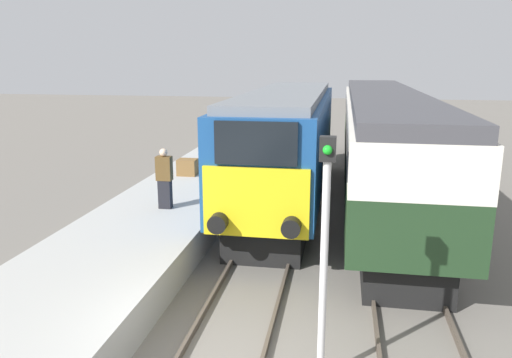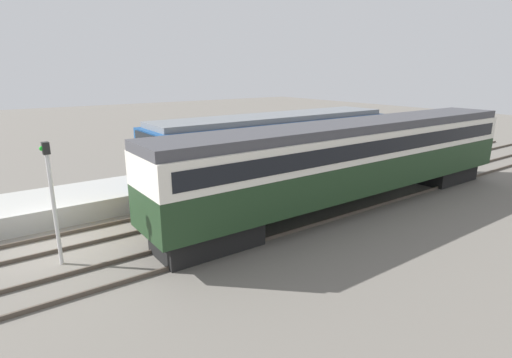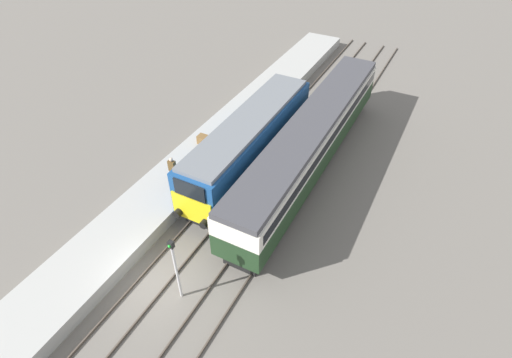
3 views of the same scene
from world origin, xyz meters
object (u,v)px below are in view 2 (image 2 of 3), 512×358
passenger_carriage (357,156)px  luggage_crate (236,160)px  person_on_platform (171,161)px  locomotive (275,152)px  signal_post (52,194)px

passenger_carriage → luggage_crate: 7.43m
passenger_carriage → luggage_crate: (-7.11, -1.78, -1.24)m
passenger_carriage → person_on_platform: size_ratio=11.16×
locomotive → person_on_platform: (-3.06, -4.03, -0.50)m
locomotive → luggage_crate: locomotive is taller
locomotive → person_on_platform: 5.09m
locomotive → passenger_carriage: 3.91m
signal_post → passenger_carriage: bearing=81.9°
person_on_platform → signal_post: signal_post is taller
locomotive → luggage_crate: 3.86m
locomotive → passenger_carriage: size_ratio=0.68×
passenger_carriage → signal_post: signal_post is taller
locomotive → signal_post: bearing=-80.4°
locomotive → signal_post: locomotive is taller
signal_post → luggage_crate: size_ratio=5.66×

